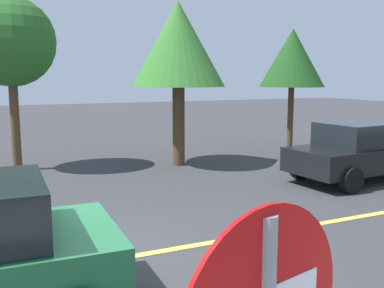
{
  "coord_description": "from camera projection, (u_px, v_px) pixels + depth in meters",
  "views": [
    {
      "loc": [
        -1.13,
        -6.28,
        2.75
      ],
      "look_at": [
        2.24,
        1.05,
        1.52
      ],
      "focal_mm": 41.4,
      "sensor_mm": 36.0,
      "label": 1
    }
  ],
  "objects": [
    {
      "name": "tree_centre_verge",
      "position": [
        10.0,
        43.0,
        12.63
      ],
      "size": [
        2.57,
        2.57,
        5.03
      ],
      "color": "#513823",
      "rests_on": "ground_plane"
    },
    {
      "name": "tree_left_verge",
      "position": [
        292.0,
        58.0,
        16.04
      ],
      "size": [
        2.35,
        2.35,
        4.48
      ],
      "color": "#513823",
      "rests_on": "ground_plane"
    },
    {
      "name": "tree_right_verge",
      "position": [
        178.0,
        46.0,
        13.4
      ],
      "size": [
        2.87,
        2.87,
        5.01
      ],
      "color": "#513823",
      "rests_on": "ground_plane"
    },
    {
      "name": "car_black_crossing",
      "position": [
        365.0,
        151.0,
        11.88
      ],
      "size": [
        4.66,
        2.24,
        1.56
      ],
      "color": "black",
      "rests_on": "ground_plane"
    },
    {
      "name": "lane_marking_centre",
      "position": [
        256.0,
        235.0,
        7.76
      ],
      "size": [
        28.0,
        0.16,
        0.01
      ],
      "primitive_type": "cube",
      "color": "#E0D14C"
    },
    {
      "name": "ground_plane",
      "position": [
        84.0,
        265.0,
        6.52
      ],
      "size": [
        80.0,
        80.0,
        0.0
      ],
      "primitive_type": "plane",
      "color": "#38383A"
    }
  ]
}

